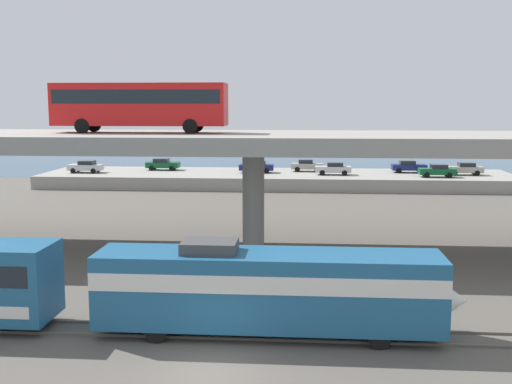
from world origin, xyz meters
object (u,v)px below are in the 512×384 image
parked_car_4 (163,164)px  parked_car_3 (409,166)px  transit_bus_on_overpass (140,103)px  parked_car_2 (307,165)px  parked_car_7 (334,168)px  parked_car_1 (465,169)px  train_locomotive (285,287)px  parked_car_5 (257,166)px  parked_car_6 (437,171)px  parked_car_0 (86,166)px

parked_car_4 → parked_car_3: bearing=-1.1°
parked_car_3 → parked_car_4: bearing=178.9°
transit_bus_on_overpass → parked_car_3: (24.25, 36.11, -7.83)m
parked_car_2 → parked_car_3: bearing=-2.0°
parked_car_4 → transit_bus_on_overpass: bearing=-79.2°
transit_bus_on_overpass → parked_car_7: (14.82, 32.92, -7.83)m
parked_car_1 → train_locomotive: bearing=68.5°
parked_car_1 → parked_car_4: (-37.53, 2.77, 0.00)m
parked_car_5 → train_locomotive: bearing=95.8°
train_locomotive → parked_car_5: train_locomotive is taller
parked_car_4 → parked_car_6: bearing=-8.8°
parked_car_4 → train_locomotive: bearing=-71.7°
parked_car_4 → parked_car_5: same height
transit_bus_on_overpass → parked_car_6: size_ratio=2.88×
parked_car_4 → parked_car_7: bearing=-9.8°
parked_car_3 → parked_car_6: bearing=-61.1°
parked_car_3 → parked_car_6: size_ratio=1.02×
parked_car_0 → parked_car_4: same height
parked_car_0 → parked_car_5: 21.26m
parked_car_7 → train_locomotive: bearing=85.2°
train_locomotive → parked_car_6: 50.68m
train_locomotive → parked_car_0: size_ratio=3.89×
transit_bus_on_overpass → parked_car_1: (30.56, 33.92, -7.83)m
transit_bus_on_overpass → parked_car_1: transit_bus_on_overpass is taller
parked_car_2 → parked_car_6: (15.19, -5.09, 0.00)m
transit_bus_on_overpass → parked_car_0: (-15.79, 32.87, -7.83)m
parked_car_1 → parked_car_5: (-25.15, 0.64, 0.00)m
parked_car_7 → parked_car_3: bearing=-161.3°
parked_car_3 → parked_car_7: 9.95m
transit_bus_on_overpass → parked_car_6: (26.82, 31.46, -7.83)m
parked_car_2 → parked_car_3: size_ratio=0.95×
train_locomotive → parked_car_4: size_ratio=3.80×
parked_car_4 → parked_car_5: 12.56m
transit_bus_on_overpass → parked_car_2: bearing=72.3°
train_locomotive → parked_car_7: bearing=85.2°
transit_bus_on_overpass → parked_car_2: 39.14m
parked_car_5 → parked_car_2: bearing=-162.3°
parked_car_3 → parked_car_7: size_ratio=1.00×
parked_car_1 → parked_car_2: same height
parked_car_5 → parked_car_6: 21.63m
parked_car_1 → parked_car_6: 4.48m
parked_car_0 → parked_car_4: 9.61m
parked_car_0 → parked_car_1: bearing=-178.7°
transit_bus_on_overpass → parked_car_6: bearing=49.6°
train_locomotive → transit_bus_on_overpass: (-10.63, 16.57, 7.94)m
transit_bus_on_overpass → parked_car_3: size_ratio=2.83×
parked_car_2 → parked_car_4: same height
parked_car_2 → parked_car_6: bearing=-18.5°
parked_car_0 → parked_car_3: 40.16m
parked_car_4 → parked_car_2: bearing=-0.5°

